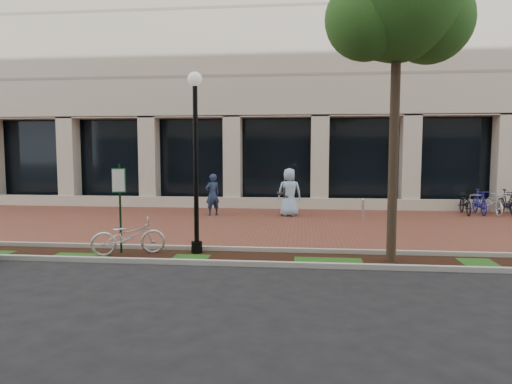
# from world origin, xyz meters

# --- Properties ---
(ground) EXTENTS (120.00, 120.00, 0.00)m
(ground) POSITION_xyz_m (0.00, 0.00, 0.00)
(ground) COLOR black
(ground) RESTS_ON ground
(brick_plaza) EXTENTS (40.00, 9.00, 0.01)m
(brick_plaza) POSITION_xyz_m (0.00, 0.00, 0.01)
(brick_plaza) COLOR brown
(brick_plaza) RESTS_ON ground
(planting_strip) EXTENTS (40.00, 1.50, 0.01)m
(planting_strip) POSITION_xyz_m (0.00, -5.25, 0.01)
(planting_strip) COLOR black
(planting_strip) RESTS_ON ground
(curb_plaza_side) EXTENTS (40.00, 0.12, 0.12)m
(curb_plaza_side) POSITION_xyz_m (0.00, -4.50, 0.06)
(curb_plaza_side) COLOR #B9BBB0
(curb_plaza_side) RESTS_ON ground
(curb_street_side) EXTENTS (40.00, 0.12, 0.12)m
(curb_street_side) POSITION_xyz_m (0.00, -6.00, 0.06)
(curb_street_side) COLOR #B9BBB0
(curb_street_side) RESTS_ON ground
(near_office_building) EXTENTS (40.00, 12.12, 16.00)m
(near_office_building) POSITION_xyz_m (0.00, 10.47, 10.05)
(near_office_building) COLOR beige
(near_office_building) RESTS_ON ground
(parking_sign) EXTENTS (0.34, 0.07, 2.28)m
(parking_sign) POSITION_xyz_m (-3.36, -5.02, 1.46)
(parking_sign) COLOR #13361A
(parking_sign) RESTS_ON ground
(lamppost) EXTENTS (0.36, 0.36, 4.57)m
(lamppost) POSITION_xyz_m (-1.42, -4.82, 2.57)
(lamppost) COLOR black
(lamppost) RESTS_ON ground
(street_tree) EXTENTS (3.41, 2.84, 7.46)m
(street_tree) POSITION_xyz_m (3.40, -5.22, 5.84)
(street_tree) COLOR #483829
(street_tree) RESTS_ON ground
(locked_bicycle) EXTENTS (1.92, 1.28, 0.95)m
(locked_bicycle) POSITION_xyz_m (-3.08, -5.18, 0.48)
(locked_bicycle) COLOR silver
(locked_bicycle) RESTS_ON ground
(pedestrian_left) EXTENTS (0.74, 0.70, 1.70)m
(pedestrian_left) POSITION_xyz_m (-2.39, 2.01, 0.85)
(pedestrian_left) COLOR navy
(pedestrian_left) RESTS_ON ground
(pedestrian_mid) EXTENTS (0.96, 0.83, 1.69)m
(pedestrian_mid) POSITION_xyz_m (0.61, 2.23, 0.85)
(pedestrian_mid) COLOR #28282D
(pedestrian_mid) RESTS_ON ground
(pedestrian_right) EXTENTS (0.99, 0.69, 1.94)m
(pedestrian_right) POSITION_xyz_m (0.72, 2.11, 0.97)
(pedestrian_right) COLOR #99C1E5
(pedestrian_right) RESTS_ON ground
(bollard) EXTENTS (0.12, 0.12, 0.88)m
(bollard) POSITION_xyz_m (3.48, 0.99, 0.45)
(bollard) COLOR silver
(bollard) RESTS_ON ground
(bike_rack_cluster) EXTENTS (3.53, 1.85, 1.04)m
(bike_rack_cluster) POSITION_xyz_m (9.32, 3.46, 0.49)
(bike_rack_cluster) COLOR black
(bike_rack_cluster) RESTS_ON ground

